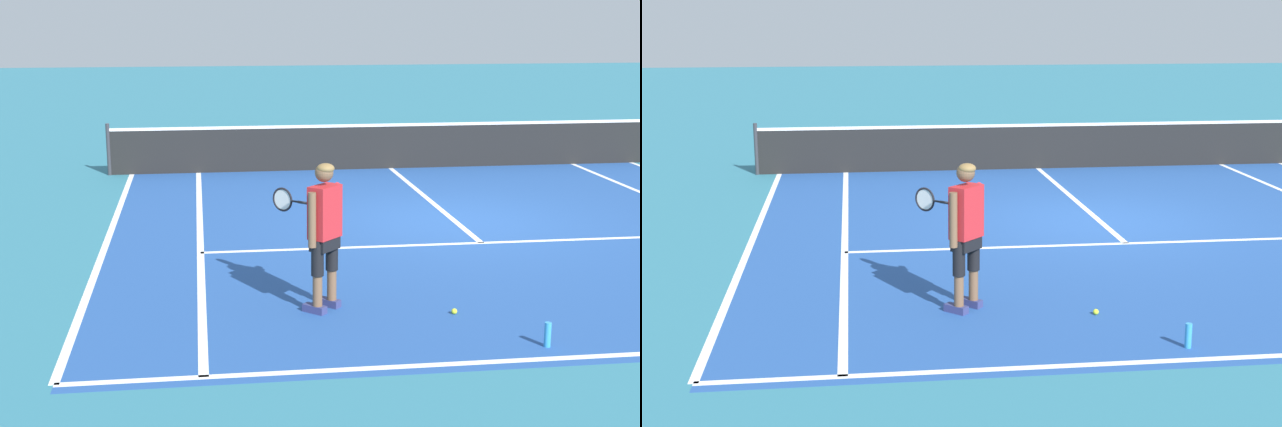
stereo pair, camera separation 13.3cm
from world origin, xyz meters
TOP-DOWN VIEW (x-y plane):
  - ground_plane at (0.00, 0.00)m, footprint 80.00×80.00m
  - court_inner_surface at (0.00, -0.51)m, footprint 10.98×11.26m
  - line_baseline at (0.00, -5.95)m, footprint 10.98×0.10m
  - line_service at (0.00, -1.48)m, footprint 8.23×0.10m
  - line_centre_service at (0.00, 1.72)m, footprint 0.10×6.40m
  - line_singles_left at (-4.12, -0.51)m, footprint 0.10×10.86m
  - line_doubles_left at (-5.49, -0.51)m, footprint 0.10×10.86m
  - tennis_net at (0.00, 4.92)m, footprint 11.96×0.08m
  - tennis_player at (-2.73, -4.15)m, footprint 0.76×1.15m
  - tennis_ball_near_feet at (-1.28, -4.51)m, footprint 0.07×0.07m
  - water_bottle at (-0.61, -5.62)m, footprint 0.07×0.07m

SIDE VIEW (x-z plane):
  - ground_plane at x=0.00m, z-range 0.00..0.00m
  - court_inner_surface at x=0.00m, z-range 0.00..0.00m
  - line_baseline at x=0.00m, z-range 0.00..0.01m
  - line_service at x=0.00m, z-range 0.00..0.01m
  - line_centre_service at x=0.00m, z-range 0.00..0.01m
  - line_singles_left at x=-4.12m, z-range 0.00..0.01m
  - line_doubles_left at x=-5.49m, z-range 0.00..0.01m
  - tennis_ball_near_feet at x=-1.28m, z-range 0.00..0.07m
  - water_bottle at x=-0.61m, z-range 0.00..0.26m
  - tennis_net at x=0.00m, z-range -0.04..1.03m
  - tennis_player at x=-2.73m, z-range 0.13..1.85m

